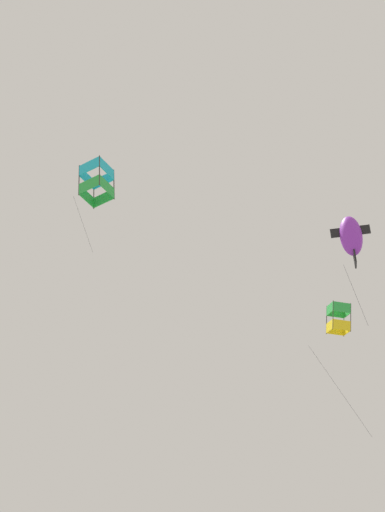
% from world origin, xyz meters
% --- Properties ---
extents(kite_fish_low_drifter, '(1.62, 1.80, 5.78)m').
position_xyz_m(kite_fish_low_drifter, '(-9.18, -6.95, 30.06)').
color(kite_fish_low_drifter, purple).
extents(kite_box_far_centre, '(2.46, 2.23, 5.23)m').
position_xyz_m(kite_box_far_centre, '(-5.52, 5.28, 36.66)').
color(kite_box_far_centre, '#1EB2C6').
extents(kite_box_upper_right, '(2.57, 2.77, 7.44)m').
position_xyz_m(kite_box_upper_right, '(-0.81, -8.68, 32.19)').
color(kite_box_upper_right, green).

